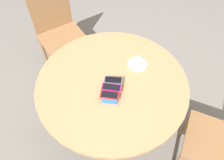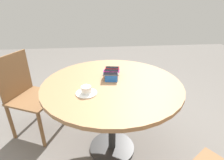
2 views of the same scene
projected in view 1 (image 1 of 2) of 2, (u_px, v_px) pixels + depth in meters
name	position (u px, v px, depth m)	size (l,w,h in m)	color
ground_plane	(112.00, 126.00, 2.23)	(8.00, 8.00, 0.00)	slate
round_table	(112.00, 89.00, 1.73)	(1.15, 1.15, 0.74)	#2D2D2D
phone_box	(111.00, 90.00, 1.57)	(0.21, 0.13, 0.06)	blue
phone_red	(109.00, 95.00, 1.50)	(0.08, 0.14, 0.01)	red
phone_magenta	(111.00, 87.00, 1.54)	(0.08, 0.15, 0.01)	#D11975
phone_gray	(113.00, 80.00, 1.58)	(0.07, 0.14, 0.01)	#515156
saucer	(137.00, 64.00, 1.75)	(0.16, 0.16, 0.01)	white
coffee_cup	(138.00, 62.00, 1.73)	(0.10, 0.08, 0.05)	white
chair_far_side	(60.00, 34.00, 2.39)	(0.63, 0.63, 0.90)	brown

